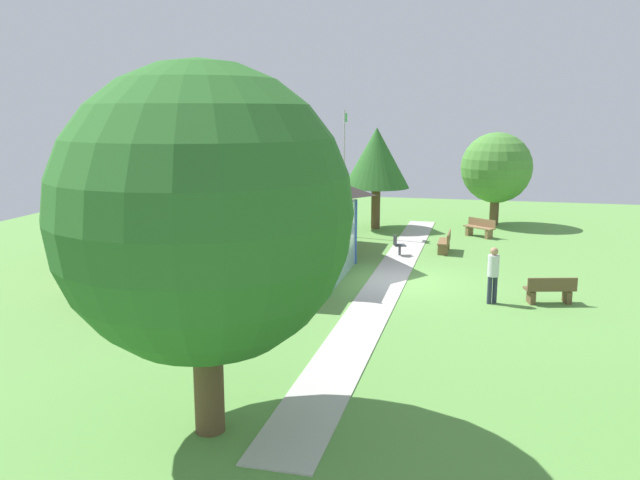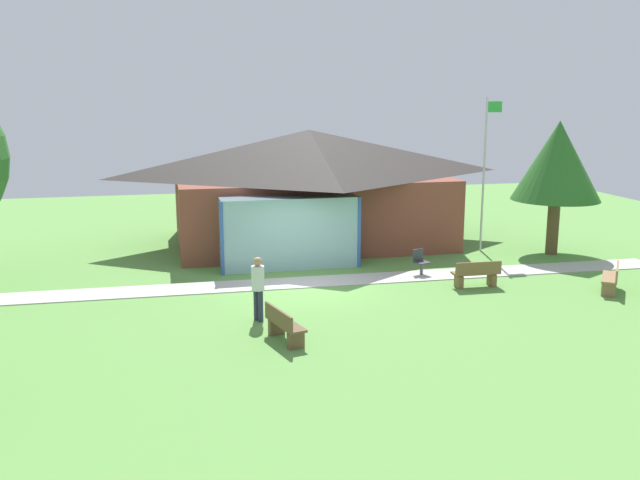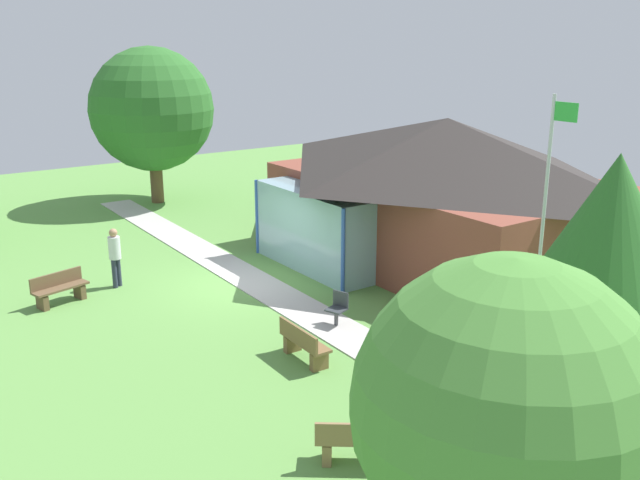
{
  "view_description": "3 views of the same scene",
  "coord_description": "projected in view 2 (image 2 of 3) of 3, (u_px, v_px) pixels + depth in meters",
  "views": [
    {
      "loc": [
        -21.54,
        -2.37,
        5.72
      ],
      "look_at": [
        0.17,
        2.84,
        1.28
      ],
      "focal_mm": 36.36,
      "sensor_mm": 36.0,
      "label": 1
    },
    {
      "loc": [
        -4.25,
        -20.43,
        5.89
      ],
      "look_at": [
        0.98,
        2.47,
        0.93
      ],
      "focal_mm": 38.7,
      "sensor_mm": 36.0,
      "label": 2
    },
    {
      "loc": [
        16.94,
        -9.15,
        6.98
      ],
      "look_at": [
        0.83,
        2.18,
        1.2
      ],
      "focal_mm": 39.18,
      "sensor_mm": 36.0,
      "label": 3
    }
  ],
  "objects": [
    {
      "name": "ground_plane",
      "position": [
        307.0,
        286.0,
        21.63
      ],
      "size": [
        44.0,
        44.0,
        0.0
      ],
      "primitive_type": "plane",
      "color": "#609947"
    },
    {
      "name": "pavilion",
      "position": [
        308.0,
        185.0,
        27.57
      ],
      "size": [
        11.47,
        8.58,
        4.53
      ],
      "color": "brown",
      "rests_on": "ground_plane"
    },
    {
      "name": "footpath",
      "position": [
        304.0,
        282.0,
        22.02
      ],
      "size": [
        24.9,
        1.67,
        0.03
      ],
      "primitive_type": "cube",
      "rotation": [
        0.0,
        0.0,
        -0.01
      ],
      "color": "#BCB7B2",
      "rests_on": "ground_plane"
    },
    {
      "name": "flagpole",
      "position": [
        485.0,
        168.0,
        25.96
      ],
      "size": [
        0.64,
        0.08,
        5.8
      ],
      "color": "silver",
      "rests_on": "ground_plane"
    },
    {
      "name": "bench_lawn_far_right",
      "position": [
        612.0,
        279.0,
        20.94
      ],
      "size": [
        1.26,
        1.46,
        0.84
      ],
      "rotation": [
        0.0,
        0.0,
        0.92
      ],
      "color": "olive",
      "rests_on": "ground_plane"
    },
    {
      "name": "bench_front_center",
      "position": [
        284.0,
        326.0,
        16.7
      ],
      "size": [
        0.81,
        1.56,
        0.84
      ],
      "rotation": [
        0.0,
        0.0,
        4.97
      ],
      "color": "brown",
      "rests_on": "ground_plane"
    },
    {
      "name": "bench_mid_right",
      "position": [
        476.0,
        275.0,
        21.44
      ],
      "size": [
        1.51,
        0.47,
        0.84
      ],
      "rotation": [
        0.0,
        0.0,
        6.26
      ],
      "color": "brown",
      "rests_on": "ground_plane"
    },
    {
      "name": "patio_chair_lawn_spare",
      "position": [
        420.0,
        263.0,
        22.91
      ],
      "size": [
        0.57,
        0.57,
        0.86
      ],
      "rotation": [
        0.0,
        0.0,
        3.5
      ],
      "color": "#33383D",
      "rests_on": "ground_plane"
    },
    {
      "name": "visitor_strolling_lawn",
      "position": [
        258.0,
        284.0,
        18.11
      ],
      "size": [
        0.34,
        0.34,
        1.74
      ],
      "rotation": [
        0.0,
        0.0,
        2.12
      ],
      "color": "#2D3347",
      "rests_on": "ground_plane"
    },
    {
      "name": "tree_east_hedge",
      "position": [
        557.0,
        162.0,
        25.32
      ],
      "size": [
        3.24,
        3.24,
        4.97
      ],
      "color": "brown",
      "rests_on": "ground_plane"
    }
  ]
}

